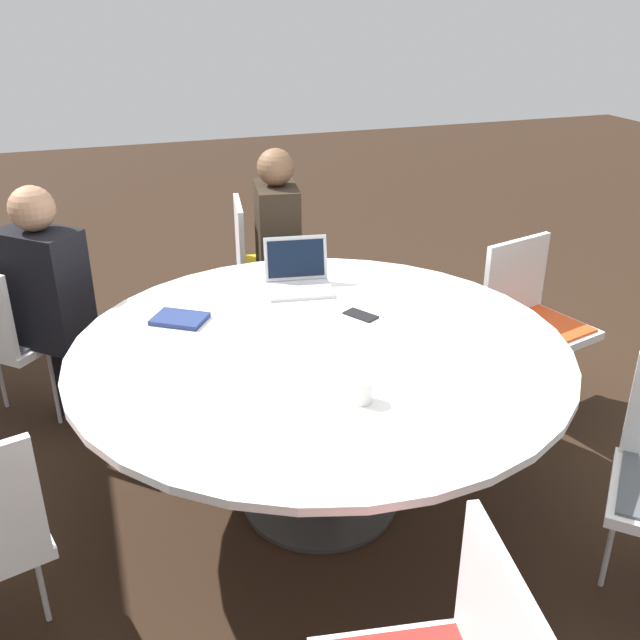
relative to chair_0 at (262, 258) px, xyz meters
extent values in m
plane|color=black|center=(-1.60, 0.19, -0.52)|extent=(16.00, 16.00, 0.00)
cylinder|color=#333333|center=(-1.60, 0.19, -0.51)|extent=(0.65, 0.65, 0.02)
cylinder|color=#333333|center=(-1.60, 0.19, -0.15)|extent=(0.18, 0.18, 0.69)
cylinder|color=white|center=(-1.60, 0.19, 0.21)|extent=(1.90, 1.90, 0.03)
cube|color=white|center=(-0.01, -0.07, -0.07)|extent=(0.50, 0.48, 0.04)
cube|color=gold|center=(-0.01, -0.07, -0.05)|extent=(0.44, 0.43, 0.01)
cube|color=white|center=(0.02, 0.13, 0.15)|extent=(0.42, 0.10, 0.40)
cylinder|color=silver|center=(0.17, -0.10, -0.30)|extent=(0.02, 0.02, 0.42)
cylinder|color=silver|center=(-0.19, -0.04, -0.30)|extent=(0.02, 0.02, 0.42)
cube|color=white|center=(-0.49, 1.36, -0.07)|extent=(0.61, 0.61, 0.04)
cube|color=#4C5156|center=(-0.49, 1.36, -0.05)|extent=(0.53, 0.54, 0.01)
cylinder|color=silver|center=(-0.62, 1.23, -0.30)|extent=(0.02, 0.02, 0.42)
cylinder|color=silver|center=(-1.90, 1.28, -0.30)|extent=(0.02, 0.02, 0.42)
cube|color=white|center=(-2.93, 0.22, 0.15)|extent=(0.42, 0.10, 0.40)
cylinder|color=silver|center=(-2.39, -0.63, -0.30)|extent=(0.02, 0.02, 0.42)
cube|color=white|center=(-1.26, -1.08, -0.07)|extent=(0.52, 0.53, 0.04)
cube|color=#E04C1E|center=(-1.26, -1.08, -0.05)|extent=(0.46, 0.47, 0.01)
cube|color=white|center=(-1.08, -1.03, 0.15)|extent=(0.14, 0.41, 0.40)
cylinder|color=silver|center=(-1.22, -1.25, -0.30)|extent=(0.02, 0.02, 0.42)
cylinder|color=silver|center=(-1.31, -0.90, -0.30)|extent=(0.02, 0.02, 0.42)
cylinder|color=#2D2319|center=(-0.17, -0.14, -0.28)|extent=(0.10, 0.10, 0.46)
cylinder|color=#2D2319|center=(-0.35, -0.11, -0.28)|extent=(0.10, 0.10, 0.46)
cube|color=#2D2319|center=(-0.25, -0.03, 0.22)|extent=(0.39, 0.27, 0.55)
sphere|color=brown|center=(-0.25, -0.03, 0.60)|extent=(0.20, 0.20, 0.20)
cylinder|color=black|center=(-0.52, 1.18, -0.28)|extent=(0.10, 0.10, 0.46)
cylinder|color=black|center=(-0.65, 1.05, -0.28)|extent=(0.10, 0.10, 0.46)
cube|color=black|center=(-0.66, 1.18, 0.22)|extent=(0.41, 0.41, 0.55)
sphere|color=#A87A5B|center=(-0.66, 1.18, 0.60)|extent=(0.20, 0.20, 0.20)
cube|color=silver|center=(-1.07, 0.10, 0.24)|extent=(0.27, 0.32, 0.02)
cube|color=silver|center=(-0.97, 0.09, 0.35)|extent=(0.10, 0.29, 0.20)
cube|color=black|center=(-0.97, 0.09, 0.35)|extent=(0.08, 0.26, 0.17)
cube|color=navy|center=(-1.22, 0.66, 0.24)|extent=(0.24, 0.26, 0.02)
cylinder|color=white|center=(-2.04, 0.20, 0.27)|extent=(0.08, 0.08, 0.08)
cube|color=black|center=(-1.42, -0.05, 0.23)|extent=(0.16, 0.13, 0.01)
camera|label=1|loc=(-3.89, 0.98, 1.46)|focal=40.00mm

